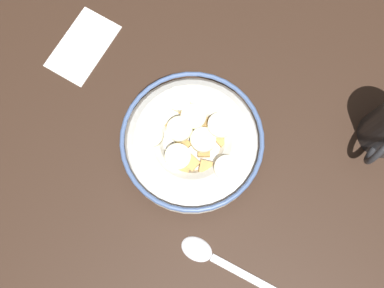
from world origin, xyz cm
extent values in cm
cube|color=#332116|center=(0.00, 0.00, -1.00)|extent=(99.10, 99.10, 2.00)
cylinder|color=silver|center=(0.00, 0.00, 0.30)|extent=(10.01, 10.01, 0.60)
torus|color=silver|center=(0.00, 0.00, 2.88)|extent=(18.20, 18.20, 5.76)
torus|color=#4C6699|center=(0.00, 0.00, 5.46)|extent=(18.25, 18.25, 0.60)
cylinder|color=white|center=(0.00, 0.00, 3.91)|extent=(14.74, 14.74, 0.40)
cube|color=#AD7F42|center=(-0.31, 1.95, 4.50)|extent=(2.23, 2.24, 0.81)
cube|color=#B78947|center=(5.85, -0.88, 4.44)|extent=(2.01, 1.98, 0.82)
cube|color=#B78947|center=(1.03, -0.61, 4.59)|extent=(1.75, 1.73, 0.76)
cube|color=tan|center=(-2.70, 2.74, 4.42)|extent=(1.83, 1.88, 0.85)
cube|color=#B78947|center=(-0.21, -4.93, 4.46)|extent=(1.62, 1.68, 0.85)
cube|color=#B78947|center=(0.37, -3.18, 4.45)|extent=(1.65, 1.65, 0.71)
cube|color=#B78947|center=(3.84, 1.63, 4.47)|extent=(2.02, 2.02, 0.71)
cube|color=tan|center=(1.46, 3.49, 4.60)|extent=(2.15, 2.17, 0.84)
cube|color=tan|center=(2.15, 1.81, 4.48)|extent=(1.70, 1.64, 0.84)
cube|color=#AD7F42|center=(-4.69, -1.44, 4.44)|extent=(2.07, 2.08, 0.75)
cube|color=#AD7F42|center=(-5.54, 0.07, 4.48)|extent=(1.91, 1.96, 0.88)
cube|color=#AD7F42|center=(3.36, -4.22, 4.41)|extent=(1.78, 1.79, 0.74)
cube|color=tan|center=(-3.43, 4.47, 4.47)|extent=(2.17, 2.14, 0.89)
cube|color=#B78947|center=(-2.47, -3.63, 4.59)|extent=(1.72, 1.78, 0.89)
cube|color=#AD7F42|center=(3.99, 5.09, 4.44)|extent=(2.27, 2.27, 0.93)
cube|color=#B78947|center=(-3.93, -3.01, 4.59)|extent=(1.71, 1.66, 0.82)
cube|color=#B78947|center=(4.97, 3.67, 4.58)|extent=(1.77, 1.83, 0.89)
cube|color=tan|center=(-1.82, 5.53, 4.51)|extent=(1.93, 1.87, 0.91)
cube|color=#AD7F42|center=(-2.92, 0.45, 4.37)|extent=(1.60, 1.62, 0.74)
cube|color=tan|center=(-4.91, 3.56, 4.47)|extent=(2.24, 2.24, 0.79)
cylinder|color=beige|center=(2.79, 0.09, 5.30)|extent=(4.55, 4.59, 1.07)
cylinder|color=#F9EFC6|center=(-0.09, 5.68, 5.50)|extent=(4.66, 4.65, 0.94)
cylinder|color=#F9EFC6|center=(-3.75, 1.52, 5.45)|extent=(4.65, 4.65, 0.87)
cylinder|color=beige|center=(2.91, -4.40, 5.29)|extent=(4.40, 4.40, 0.97)
cylinder|color=beige|center=(-2.41, -1.77, 5.68)|extent=(4.64, 4.62, 1.07)
cylinder|color=#F9EFC6|center=(-2.99, -4.77, 5.51)|extent=(3.32, 3.32, 0.86)
cylinder|color=beige|center=(0.26, -2.05, 5.71)|extent=(3.76, 3.78, 1.18)
cylinder|color=beige|center=(-0.92, 1.04, 5.15)|extent=(3.97, 3.94, 0.98)
ellipsoid|color=silver|center=(9.86, 9.13, 0.40)|extent=(3.84, 4.82, 0.80)
cube|color=silver|center=(8.13, 16.99, 0.18)|extent=(3.53, 11.74, 0.36)
torus|color=#262628|center=(-15.10, 18.70, 4.91)|extent=(6.30, 0.80, 6.30)
cube|color=white|center=(-1.45, -21.96, 0.15)|extent=(11.84, 8.29, 0.30)
camera|label=1|loc=(9.97, 8.41, 59.23)|focal=41.27mm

